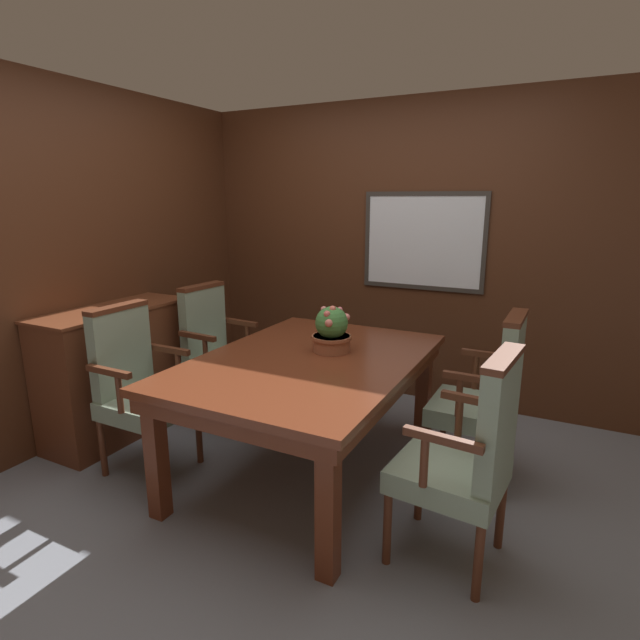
{
  "coord_description": "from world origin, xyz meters",
  "views": [
    {
      "loc": [
        1.37,
        -2.25,
        1.67
      ],
      "look_at": [
        0.03,
        0.39,
        0.95
      ],
      "focal_mm": 28.0,
      "sensor_mm": 36.0,
      "label": 1
    }
  ],
  "objects_px": {
    "dining_table": "(309,373)",
    "chair_left_far": "(216,349)",
    "chair_right_far": "(488,393)",
    "sideboard_cabinet": "(118,371)",
    "chair_right_near": "(468,454)",
    "chair_left_near": "(138,383)",
    "potted_plant": "(332,331)"
  },
  "relations": [
    {
      "from": "dining_table",
      "to": "chair_left_far",
      "type": "distance_m",
      "value": 1.09
    },
    {
      "from": "chair_right_far",
      "to": "sideboard_cabinet",
      "type": "relative_size",
      "value": 0.94
    },
    {
      "from": "chair_right_near",
      "to": "chair_left_near",
      "type": "height_order",
      "value": "same"
    },
    {
      "from": "chair_right_far",
      "to": "chair_left_near",
      "type": "height_order",
      "value": "same"
    },
    {
      "from": "chair_right_far",
      "to": "potted_plant",
      "type": "xyz_separation_m",
      "value": [
        -0.92,
        -0.21,
        0.32
      ]
    },
    {
      "from": "potted_plant",
      "to": "sideboard_cabinet",
      "type": "height_order",
      "value": "potted_plant"
    },
    {
      "from": "chair_right_near",
      "to": "chair_right_far",
      "type": "bearing_deg",
      "value": -171.86
    },
    {
      "from": "chair_left_far",
      "to": "sideboard_cabinet",
      "type": "xyz_separation_m",
      "value": [
        -0.48,
        -0.52,
        -0.09
      ]
    },
    {
      "from": "dining_table",
      "to": "sideboard_cabinet",
      "type": "xyz_separation_m",
      "value": [
        -1.49,
        -0.12,
        -0.19
      ]
    },
    {
      "from": "chair_left_near",
      "to": "sideboard_cabinet",
      "type": "distance_m",
      "value": 0.6
    },
    {
      "from": "chair_left_far",
      "to": "chair_left_near",
      "type": "distance_m",
      "value": 0.81
    },
    {
      "from": "chair_left_far",
      "to": "potted_plant",
      "type": "xyz_separation_m",
      "value": [
        1.07,
        -0.2,
        0.32
      ]
    },
    {
      "from": "dining_table",
      "to": "chair_left_far",
      "type": "relative_size",
      "value": 1.66
    },
    {
      "from": "dining_table",
      "to": "sideboard_cabinet",
      "type": "distance_m",
      "value": 1.51
    },
    {
      "from": "chair_left_far",
      "to": "chair_left_near",
      "type": "xyz_separation_m",
      "value": [
        0.04,
        -0.81,
        0.0
      ]
    },
    {
      "from": "chair_right_far",
      "to": "potted_plant",
      "type": "height_order",
      "value": "same"
    },
    {
      "from": "chair_left_far",
      "to": "dining_table",
      "type": "bearing_deg",
      "value": -107.73
    },
    {
      "from": "chair_right_far",
      "to": "chair_right_near",
      "type": "bearing_deg",
      "value": 3.28
    },
    {
      "from": "chair_right_far",
      "to": "dining_table",
      "type": "bearing_deg",
      "value": -66.94
    },
    {
      "from": "dining_table",
      "to": "sideboard_cabinet",
      "type": "height_order",
      "value": "sideboard_cabinet"
    },
    {
      "from": "chair_left_far",
      "to": "chair_right_far",
      "type": "relative_size",
      "value": 1.0
    },
    {
      "from": "sideboard_cabinet",
      "to": "chair_left_near",
      "type": "bearing_deg",
      "value": -29.98
    },
    {
      "from": "chair_right_near",
      "to": "chair_left_near",
      "type": "distance_m",
      "value": 1.99
    },
    {
      "from": "dining_table",
      "to": "sideboard_cabinet",
      "type": "relative_size",
      "value": 1.56
    },
    {
      "from": "chair_left_near",
      "to": "chair_left_far",
      "type": "bearing_deg",
      "value": 2.75
    },
    {
      "from": "dining_table",
      "to": "chair_left_far",
      "type": "bearing_deg",
      "value": 158.67
    },
    {
      "from": "chair_right_far",
      "to": "sideboard_cabinet",
      "type": "distance_m",
      "value": 2.53
    },
    {
      "from": "chair_right_far",
      "to": "chair_left_near",
      "type": "bearing_deg",
      "value": -66.63
    },
    {
      "from": "dining_table",
      "to": "potted_plant",
      "type": "height_order",
      "value": "potted_plant"
    },
    {
      "from": "chair_left_far",
      "to": "chair_right_far",
      "type": "distance_m",
      "value": 1.99
    },
    {
      "from": "chair_right_near",
      "to": "sideboard_cabinet",
      "type": "bearing_deg",
      "value": -90.52
    },
    {
      "from": "chair_left_far",
      "to": "chair_left_near",
      "type": "height_order",
      "value": "same"
    }
  ]
}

